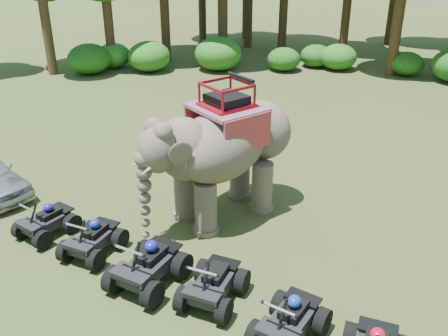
{
  "coord_description": "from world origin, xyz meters",
  "views": [
    {
      "loc": [
        6.07,
        -9.15,
        7.7
      ],
      "look_at": [
        0.0,
        1.2,
        1.9
      ],
      "focal_mm": 40.0,
      "sensor_mm": 36.0,
      "label": 1
    }
  ],
  "objects_px": {
    "atv_0": "(46,217)",
    "atv_2": "(148,260)",
    "atv_3": "(213,279)",
    "elephant": "(224,150)",
    "atv_4": "(290,316)",
    "atv_1": "(92,235)"
  },
  "relations": [
    {
      "from": "atv_0",
      "to": "atv_4",
      "type": "distance_m",
      "value": 7.34
    },
    {
      "from": "atv_0",
      "to": "atv_2",
      "type": "xyz_separation_m",
      "value": [
        3.74,
        -0.26,
        0.12
      ]
    },
    {
      "from": "atv_2",
      "to": "atv_4",
      "type": "xyz_separation_m",
      "value": [
        3.6,
        0.04,
        -0.07
      ]
    },
    {
      "from": "atv_3",
      "to": "atv_4",
      "type": "xyz_separation_m",
      "value": [
        1.97,
        -0.22,
        0.0
      ]
    },
    {
      "from": "elephant",
      "to": "atv_0",
      "type": "xyz_separation_m",
      "value": [
        -3.6,
        -3.49,
        -1.47
      ]
    },
    {
      "from": "atv_2",
      "to": "atv_3",
      "type": "distance_m",
      "value": 1.65
    },
    {
      "from": "atv_2",
      "to": "atv_0",
      "type": "bearing_deg",
      "value": 174.55
    },
    {
      "from": "atv_1",
      "to": "atv_2",
      "type": "bearing_deg",
      "value": -12.98
    },
    {
      "from": "atv_2",
      "to": "atv_4",
      "type": "relative_size",
      "value": 1.11
    },
    {
      "from": "atv_1",
      "to": "atv_2",
      "type": "height_order",
      "value": "atv_2"
    },
    {
      "from": "atv_0",
      "to": "atv_1",
      "type": "xyz_separation_m",
      "value": [
        1.74,
        -0.02,
        0.02
      ]
    },
    {
      "from": "elephant",
      "to": "atv_3",
      "type": "xyz_separation_m",
      "value": [
        1.77,
        -3.49,
        -1.42
      ]
    },
    {
      "from": "atv_3",
      "to": "elephant",
      "type": "bearing_deg",
      "value": 109.47
    },
    {
      "from": "atv_3",
      "to": "atv_1",
      "type": "bearing_deg",
      "value": 173.02
    },
    {
      "from": "atv_2",
      "to": "elephant",
      "type": "bearing_deg",
      "value": 90.64
    },
    {
      "from": "atv_1",
      "to": "atv_4",
      "type": "xyz_separation_m",
      "value": [
        5.59,
        -0.2,
        0.03
      ]
    },
    {
      "from": "atv_0",
      "to": "atv_2",
      "type": "bearing_deg",
      "value": 0.24
    },
    {
      "from": "atv_2",
      "to": "atv_4",
      "type": "bearing_deg",
      "value": -0.75
    },
    {
      "from": "elephant",
      "to": "atv_0",
      "type": "height_order",
      "value": "elephant"
    },
    {
      "from": "atv_4",
      "to": "atv_2",
      "type": "bearing_deg",
      "value": -176.65
    },
    {
      "from": "atv_1",
      "to": "atv_3",
      "type": "xyz_separation_m",
      "value": [
        3.63,
        0.03,
        0.03
      ]
    },
    {
      "from": "elephant",
      "to": "atv_2",
      "type": "xyz_separation_m",
      "value": [
        0.14,
        -3.75,
        -1.35
      ]
    }
  ]
}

